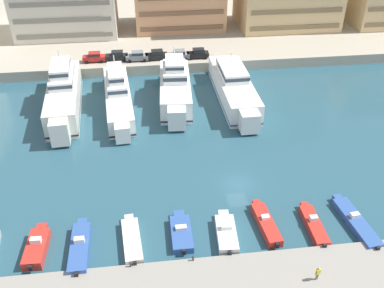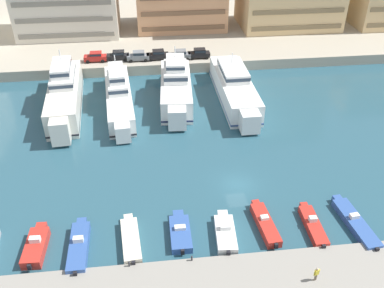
{
  "view_description": "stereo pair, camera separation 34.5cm",
  "coord_description": "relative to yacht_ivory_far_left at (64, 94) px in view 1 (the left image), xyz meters",
  "views": [
    {
      "loc": [
        -10.68,
        -39.77,
        33.49
      ],
      "look_at": [
        -4.98,
        5.87,
        2.5
      ],
      "focal_mm": 40.0,
      "sensor_mm": 36.0,
      "label": 1
    },
    {
      "loc": [
        -10.34,
        -39.81,
        33.49
      ],
      "look_at": [
        -4.98,
        5.87,
        2.5
      ],
      "focal_mm": 40.0,
      "sensor_mm": 36.0,
      "label": 2
    }
  ],
  "objects": [
    {
      "name": "car_black_center_right",
      "position": [
        23.08,
        13.38,
        0.28
      ],
      "size": [
        4.1,
        1.93,
        1.8
      ],
      "color": "black",
      "rests_on": "quay_promenade"
    },
    {
      "name": "pier_dock",
      "position": [
        23.24,
        -36.27,
        -2.35
      ],
      "size": [
        120.0,
        5.75,
        0.5
      ],
      "primitive_type": "cube",
      "color": "gray",
      "rests_on": "ground"
    },
    {
      "name": "yacht_ivory_far_left",
      "position": [
        0.0,
        0.0,
        0.0
      ],
      "size": [
        5.85,
        22.57,
        8.8
      ],
      "color": "silver",
      "rests_on": "ground"
    },
    {
      "name": "bollard_west",
      "position": [
        10.09,
        -33.65,
        -1.78
      ],
      "size": [
        0.2,
        0.2,
        0.61
      ],
      "color": "#2D2D33",
      "rests_on": "pier_dock"
    },
    {
      "name": "motorboat_cream_center_left",
      "position": [
        10.22,
        -30.14,
        -2.18
      ],
      "size": [
        2.27,
        7.07,
        0.88
      ],
      "color": "beige",
      "rests_on": "ground"
    },
    {
      "name": "car_grey_center",
      "position": [
        19.42,
        13.17,
        0.28
      ],
      "size": [
        4.12,
        1.96,
        1.8
      ],
      "color": "slate",
      "rests_on": "quay_promenade"
    },
    {
      "name": "motorboat_blue_mid_left",
      "position": [
        4.97,
        -30.53,
        -2.1
      ],
      "size": [
        1.9,
        7.63,
        1.49
      ],
      "color": "#33569E",
      "rests_on": "ground"
    },
    {
      "name": "yacht_white_center_left",
      "position": [
        27.2,
        0.14,
        -0.53
      ],
      "size": [
        5.2,
        22.81,
        6.87
      ],
      "color": "white",
      "rests_on": "ground"
    },
    {
      "name": "car_red_far_left",
      "position": [
        3.87,
        13.99,
        0.28
      ],
      "size": [
        4.11,
        1.93,
        1.8
      ],
      "color": "red",
      "rests_on": "quay_promenade"
    },
    {
      "name": "motorboat_red_left",
      "position": [
        0.64,
        -30.02,
        -2.04
      ],
      "size": [
        2.13,
        6.0,
        1.62
      ],
      "color": "red",
      "rests_on": "ground"
    },
    {
      "name": "quay_promenade",
      "position": [
        23.24,
        45.96,
        -1.65
      ],
      "size": [
        180.0,
        70.0,
        1.91
      ],
      "primitive_type": "cube",
      "color": "#ADA38E",
      "rests_on": "ground"
    },
    {
      "name": "yacht_white_left",
      "position": [
        8.38,
        -0.35,
        -0.51
      ],
      "size": [
        5.34,
        22.13,
        7.68
      ],
      "color": "white",
      "rests_on": "ground"
    },
    {
      "name": "motorboat_white_center_right",
      "position": [
        20.13,
        -30.43,
        -2.1
      ],
      "size": [
        2.39,
        6.26,
        1.47
      ],
      "color": "white",
      "rests_on": "ground"
    },
    {
      "name": "motorboat_red_mid_right",
      "position": [
        24.67,
        -29.53,
        -2.12
      ],
      "size": [
        2.02,
        7.09,
        1.29
      ],
      "color": "red",
      "rests_on": "ground"
    },
    {
      "name": "motorboat_red_right",
      "position": [
        29.75,
        -30.33,
        -2.17
      ],
      "size": [
        1.61,
        6.81,
        1.37
      ],
      "color": "red",
      "rests_on": "ground"
    },
    {
      "name": "motorboat_blue_far_right",
      "position": [
        34.47,
        -30.47,
        -2.18
      ],
      "size": [
        2.54,
        8.64,
        1.29
      ],
      "color": "#33569E",
      "rests_on": "ground"
    },
    {
      "name": "bollard_west_mid",
      "position": [
        16.2,
        -33.65,
        -1.78
      ],
      "size": [
        0.2,
        0.2,
        0.61
      ],
      "color": "#2D2D33",
      "rests_on": "pier_dock"
    },
    {
      "name": "yacht_white_mid_left",
      "position": [
        17.61,
        0.66,
        -0.16
      ],
      "size": [
        5.94,
        19.55,
        8.44
      ],
      "color": "white",
      "rests_on": "ground"
    },
    {
      "name": "car_black_left",
      "position": [
        8.02,
        14.05,
        0.28
      ],
      "size": [
        4.12,
        1.95,
        1.8
      ],
      "color": "black",
      "rests_on": "quay_promenade"
    },
    {
      "name": "ground_plane",
      "position": [
        23.24,
        -22.11,
        -2.61
      ],
      "size": [
        400.0,
        400.0,
        0.0
      ],
      "primitive_type": "plane",
      "color": "#285160"
    },
    {
      "name": "motorboat_blue_center",
      "position": [
        15.43,
        -29.69,
        -2.18
      ],
      "size": [
        2.19,
        6.15,
        1.18
      ],
      "color": "#33569E",
      "rests_on": "ground"
    },
    {
      "name": "car_grey_mid_left",
      "position": [
        11.72,
        13.44,
        0.28
      ],
      "size": [
        4.11,
        1.95,
        1.8
      ],
      "color": "slate",
      "rests_on": "quay_promenade"
    },
    {
      "name": "car_black_center_left",
      "position": [
        15.35,
        13.63,
        0.28
      ],
      "size": [
        4.16,
        2.03,
        1.8
      ],
      "color": "black",
      "rests_on": "quay_promenade"
    },
    {
      "name": "pedestrian_near_edge",
      "position": [
        27.42,
        -37.33,
        -1.14
      ],
      "size": [
        0.6,
        0.34,
        1.62
      ],
      "color": "#7A6B56",
      "rests_on": "pier_dock"
    }
  ]
}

